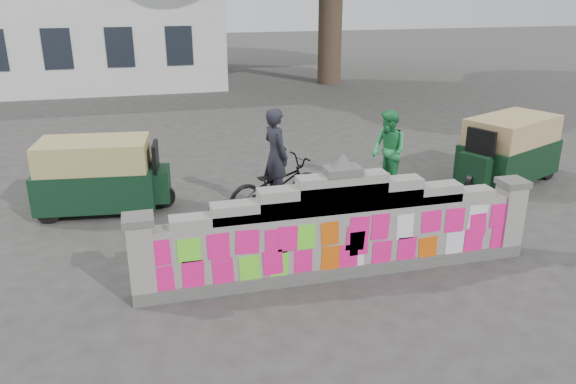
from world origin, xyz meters
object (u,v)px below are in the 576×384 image
(cyclist_bike, at_px, (276,186))
(cyclist_rider, at_px, (276,167))
(pedestrian, at_px, (388,150))
(rickshaw_right, at_px, (508,149))
(rickshaw_left, at_px, (100,175))

(cyclist_bike, distance_m, cyclist_rider, 0.39)
(pedestrian, height_order, rickshaw_right, pedestrian)
(cyclist_bike, xyz_separation_m, rickshaw_right, (5.64, 0.42, 0.24))
(cyclist_bike, bearing_deg, rickshaw_right, -102.85)
(rickshaw_right, bearing_deg, cyclist_rider, -19.43)
(cyclist_rider, relative_size, rickshaw_right, 0.66)
(pedestrian, bearing_deg, cyclist_rider, -85.03)
(rickshaw_left, height_order, rickshaw_right, rickshaw_right)
(cyclist_bike, distance_m, rickshaw_right, 5.66)
(cyclist_bike, distance_m, pedestrian, 2.86)
(rickshaw_left, bearing_deg, rickshaw_right, 3.50)
(pedestrian, distance_m, rickshaw_right, 2.91)
(cyclist_rider, distance_m, rickshaw_right, 5.66)
(cyclist_rider, height_order, rickshaw_left, cyclist_rider)
(cyclist_rider, xyz_separation_m, pedestrian, (2.75, 0.69, -0.04))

